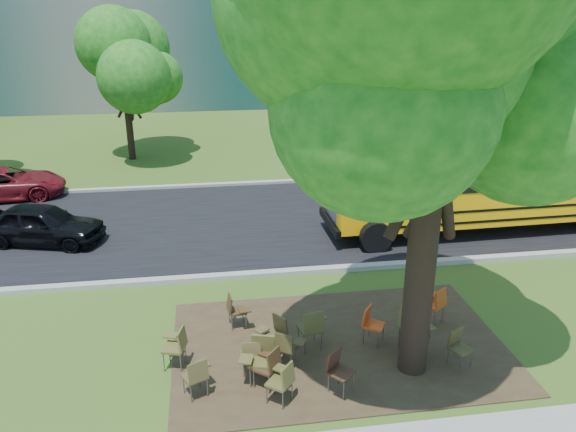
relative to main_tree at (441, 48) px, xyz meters
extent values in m
plane|color=#37551A|center=(-2.25, 1.50, -6.18)|extent=(160.00, 160.00, 0.00)
cube|color=#382819|center=(-1.25, 1.00, -6.17)|extent=(7.00, 4.50, 0.03)
cube|color=black|center=(-2.25, 8.50, -6.16)|extent=(80.00, 8.00, 0.04)
cube|color=gray|center=(-2.25, 4.50, -6.11)|extent=(80.00, 0.25, 0.14)
cube|color=gray|center=(-2.25, 12.60, -6.11)|extent=(80.00, 0.25, 0.14)
cylinder|color=black|center=(-7.25, 17.50, -4.43)|extent=(0.32, 0.32, 3.50)
sphere|color=#135313|center=(-7.25, 17.50, -1.96)|extent=(4.80, 4.80, 4.80)
cylinder|color=black|center=(5.75, 15.50, -4.08)|extent=(0.38, 0.38, 4.20)
sphere|color=#135313|center=(5.75, 15.50, -1.14)|extent=(5.60, 5.60, 5.60)
cylinder|color=black|center=(0.00, 0.00, -3.62)|extent=(0.56, 0.56, 5.12)
sphere|color=#135313|center=(0.00, 0.00, 0.02)|extent=(7.14, 7.14, 7.14)
cube|color=#F4A307|center=(6.34, 6.87, -4.49)|extent=(10.52, 2.62, 2.33)
cube|color=black|center=(6.62, 6.88, -4.23)|extent=(9.95, 2.64, 0.57)
cube|color=#F4A307|center=(0.50, 6.74, -5.23)|extent=(1.29, 2.12, 0.90)
cube|color=black|center=(6.34, 6.87, -5.09)|extent=(10.54, 2.65, 0.08)
cube|color=black|center=(6.34, 6.87, -5.44)|extent=(10.54, 2.65, 0.08)
cylinder|color=black|center=(0.94, 5.56, -5.70)|extent=(0.96, 0.31, 0.95)
cylinder|color=black|center=(0.88, 7.94, -5.70)|extent=(0.96, 0.31, 0.95)
cylinder|color=black|center=(9.07, 8.12, -5.70)|extent=(0.96, 0.31, 0.95)
cube|color=#4A3F20|center=(-4.27, -0.20, -5.75)|extent=(0.53, 0.52, 0.05)
cube|color=#4A3F20|center=(-4.20, -0.35, -5.54)|extent=(0.39, 0.25, 0.39)
cube|color=#4A3F20|center=(-4.12, 0.02, -5.63)|extent=(0.31, 0.33, 0.03)
cylinder|color=slate|center=(-4.49, -0.12, -5.97)|extent=(0.02, 0.02, 0.43)
cylinder|color=slate|center=(-4.05, -0.27, -5.97)|extent=(0.02, 0.02, 0.43)
cube|color=brown|center=(-3.19, 0.35, -5.77)|extent=(0.39, 0.38, 0.05)
cube|color=brown|center=(-3.19, 0.18, -5.56)|extent=(0.37, 0.09, 0.37)
cube|color=brown|center=(-2.96, 0.47, -5.66)|extent=(0.21, 0.26, 0.03)
cylinder|color=slate|center=(-3.34, 0.50, -5.97)|extent=(0.02, 0.02, 0.41)
cylinder|color=slate|center=(-3.03, 0.19, -5.97)|extent=(0.02, 0.02, 0.41)
cube|color=#402B17|center=(-2.94, -0.14, -5.73)|extent=(0.58, 0.58, 0.05)
cube|color=#402B17|center=(-2.80, -0.25, -5.51)|extent=(0.33, 0.37, 0.40)
cube|color=#402B17|center=(-2.90, 0.14, -5.61)|extent=(0.36, 0.35, 0.03)
cylinder|color=slate|center=(-3.18, -0.16, -5.95)|extent=(0.02, 0.02, 0.45)
cylinder|color=slate|center=(-2.70, -0.11, -5.95)|extent=(0.02, 0.02, 0.45)
cube|color=brown|center=(-3.01, 0.00, -5.68)|extent=(0.57, 0.55, 0.06)
cube|color=brown|center=(-2.96, 0.19, -5.44)|extent=(0.46, 0.22, 0.45)
cube|color=brown|center=(-3.31, -0.08, -5.55)|extent=(0.32, 0.37, 0.03)
cylinder|color=slate|center=(-2.88, -0.23, -5.93)|extent=(0.03, 0.03, 0.50)
cylinder|color=slate|center=(-3.14, 0.23, -5.93)|extent=(0.03, 0.03, 0.50)
cube|color=#41391C|center=(-2.45, 0.49, -5.76)|extent=(0.53, 0.52, 0.05)
cube|color=#41391C|center=(-2.54, 0.35, -5.56)|extent=(0.36, 0.27, 0.37)
cube|color=#41391C|center=(-2.19, 0.48, -5.65)|extent=(0.31, 0.33, 0.03)
cylinder|color=slate|center=(-2.50, 0.71, -5.97)|extent=(0.02, 0.02, 0.42)
cylinder|color=slate|center=(-2.40, 0.27, -5.97)|extent=(0.02, 0.02, 0.42)
cube|color=#3D2215|center=(-1.58, -0.50, -5.73)|extent=(0.58, 0.58, 0.05)
cube|color=#3D2215|center=(-1.70, -0.37, -5.51)|extent=(0.36, 0.34, 0.40)
cube|color=#3D2215|center=(-1.66, -0.77, -5.61)|extent=(0.35, 0.36, 0.03)
cylinder|color=slate|center=(-1.34, -0.51, -5.96)|extent=(0.02, 0.02, 0.45)
cylinder|color=slate|center=(-1.82, -0.49, -5.96)|extent=(0.02, 0.02, 0.45)
cube|color=#4A2A1A|center=(0.31, 0.55, -5.76)|extent=(0.39, 0.41, 0.05)
cube|color=#4A2A1A|center=(0.48, 0.54, -5.56)|extent=(0.11, 0.38, 0.37)
cube|color=#4A2A1A|center=(0.20, 0.78, -5.65)|extent=(0.27, 0.22, 0.03)
cylinder|color=slate|center=(0.14, 0.40, -5.97)|extent=(0.02, 0.02, 0.42)
cylinder|color=slate|center=(0.48, 0.70, -5.97)|extent=(0.02, 0.02, 0.42)
cube|color=brown|center=(0.24, 0.67, -5.68)|extent=(0.54, 0.55, 0.06)
cube|color=brown|center=(0.04, 0.63, -5.43)|extent=(0.20, 0.46, 0.45)
cube|color=brown|center=(0.45, 0.44, -5.54)|extent=(0.36, 0.31, 0.03)
cylinder|color=slate|center=(0.39, 0.89, -5.93)|extent=(0.03, 0.03, 0.50)
cylinder|color=slate|center=(0.09, 0.44, -5.93)|extent=(0.03, 0.03, 0.50)
cube|color=brown|center=(-4.68, 0.77, -5.73)|extent=(0.51, 0.52, 0.05)
cube|color=brown|center=(-4.50, 0.72, -5.50)|extent=(0.20, 0.42, 0.41)
cube|color=brown|center=(-4.75, 1.04, -5.60)|extent=(0.33, 0.29, 0.03)
cylinder|color=slate|center=(-4.89, 0.65, -5.95)|extent=(0.02, 0.02, 0.46)
cylinder|color=slate|center=(-4.47, 0.89, -5.95)|extent=(0.02, 0.02, 0.46)
cube|color=#4A3F20|center=(-2.65, 0.92, -5.75)|extent=(0.55, 0.56, 0.05)
cube|color=#4A3F20|center=(-2.51, 1.03, -5.53)|extent=(0.31, 0.36, 0.39)
cube|color=#4A3F20|center=(-2.90, 1.02, -5.63)|extent=(0.34, 0.33, 0.03)
cylinder|color=slate|center=(-2.68, 0.69, -5.96)|extent=(0.02, 0.02, 0.43)
cylinder|color=slate|center=(-2.62, 1.15, -5.96)|extent=(0.02, 0.02, 0.43)
cube|color=#422E17|center=(-3.34, 2.08, -5.76)|extent=(0.42, 0.44, 0.05)
cube|color=#422E17|center=(-3.51, 2.05, -5.55)|extent=(0.14, 0.38, 0.38)
cube|color=#422E17|center=(-3.18, 1.87, -5.65)|extent=(0.29, 0.24, 0.03)
cylinder|color=slate|center=(-3.20, 2.26, -5.97)|extent=(0.02, 0.02, 0.42)
cylinder|color=slate|center=(-3.48, 1.90, -5.97)|extent=(0.02, 0.02, 0.42)
cube|color=#43401D|center=(-1.88, 1.01, -5.68)|extent=(0.55, 0.53, 0.06)
cube|color=#43401D|center=(-1.84, 0.82, -5.44)|extent=(0.45, 0.20, 0.44)
cube|color=#43401D|center=(-1.66, 1.22, -5.55)|extent=(0.30, 0.35, 0.03)
cylinder|color=slate|center=(-2.11, 1.15, -5.93)|extent=(0.03, 0.03, 0.50)
cylinder|color=slate|center=(-1.66, 0.87, -5.93)|extent=(0.03, 0.03, 0.50)
cube|color=#D34816|center=(-0.49, 1.01, -5.75)|extent=(0.55, 0.55, 0.05)
cube|color=#D34816|center=(-0.63, 1.11, -5.54)|extent=(0.30, 0.36, 0.39)
cube|color=#D34816|center=(-0.53, 0.74, -5.63)|extent=(0.34, 0.33, 0.03)
cylinder|color=slate|center=(-0.27, 1.04, -5.96)|extent=(0.02, 0.02, 0.43)
cylinder|color=slate|center=(-0.72, 0.98, -5.96)|extent=(0.02, 0.02, 0.43)
cube|color=#B54513|center=(1.06, 1.60, -5.72)|extent=(0.59, 0.59, 0.05)
cube|color=#B54513|center=(1.17, 1.45, -5.49)|extent=(0.39, 0.32, 0.42)
cube|color=#B54513|center=(1.18, 1.86, -5.59)|extent=(0.35, 0.37, 0.03)
cylinder|color=slate|center=(0.82, 1.64, -5.95)|extent=(0.02, 0.02, 0.47)
cylinder|color=slate|center=(1.31, 1.56, -5.95)|extent=(0.02, 0.02, 0.47)
cube|color=#463C1E|center=(0.97, -0.08, -5.77)|extent=(0.51, 0.50, 0.05)
cube|color=#463C1E|center=(0.90, 0.07, -5.56)|extent=(0.37, 0.24, 0.37)
cube|color=#463C1E|center=(0.82, -0.29, -5.65)|extent=(0.29, 0.32, 0.03)
cylinder|color=slate|center=(1.18, -0.15, -5.97)|extent=(0.02, 0.02, 0.42)
cylinder|color=slate|center=(0.76, 0.00, -5.97)|extent=(0.02, 0.02, 0.42)
cube|color=#4E4A22|center=(-2.75, -0.62, -5.74)|extent=(0.57, 0.57, 0.05)
cube|color=#4E4A22|center=(-2.62, -0.73, -5.52)|extent=(0.32, 0.37, 0.40)
cube|color=#4E4A22|center=(-2.71, -0.34, -5.62)|extent=(0.35, 0.34, 0.03)
cylinder|color=slate|center=(-2.99, -0.64, -5.96)|extent=(0.02, 0.02, 0.44)
cylinder|color=slate|center=(-2.52, -0.59, -5.96)|extent=(0.02, 0.02, 0.44)
imported|color=black|center=(-8.85, 7.70, -5.56)|extent=(3.92, 2.38, 1.25)
imported|color=maroon|center=(-11.26, 12.30, -5.60)|extent=(4.43, 2.50, 1.17)
camera|label=1|loc=(-3.86, -8.95, 0.69)|focal=35.00mm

